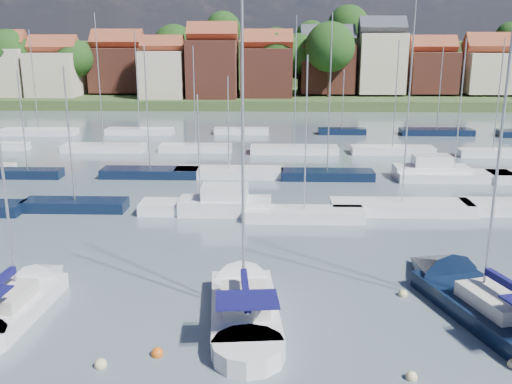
{
  "coord_description": "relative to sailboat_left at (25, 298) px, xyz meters",
  "views": [
    {
      "loc": [
        -1.71,
        -21.63,
        13.06
      ],
      "look_at": [
        -2.78,
        14.0,
        3.37
      ],
      "focal_mm": 40.0,
      "sensor_mm": 36.0,
      "label": 1
    }
  ],
  "objects": [
    {
      "name": "sailboat_left",
      "position": [
        0.0,
        0.0,
        0.0
      ],
      "size": [
        3.4,
        10.46,
        14.07
      ],
      "rotation": [
        0.0,
        0.0,
        1.5
      ],
      "color": "silver",
      "rests_on": "ground"
    },
    {
      "name": "sailboat_centre",
      "position": [
        11.02,
        0.36,
        -0.01
      ],
      "size": [
        4.23,
        12.05,
        16.02
      ],
      "rotation": [
        0.0,
        0.0,
        1.67
      ],
      "color": "silver",
      "rests_on": "ground"
    },
    {
      "name": "buoy_c",
      "position": [
        5.48,
        -5.51,
        -0.36
      ],
      "size": [
        0.52,
        0.52,
        0.52
      ],
      "primitive_type": "sphere",
      "color": "beige",
      "rests_on": "ground"
    },
    {
      "name": "ground",
      "position": [
        14.18,
        35.65,
        -0.36
      ],
      "size": [
        260.0,
        260.0,
        0.0
      ],
      "primitive_type": "plane",
      "color": "#4E5E6A",
      "rests_on": "ground"
    },
    {
      "name": "buoy_d",
      "position": [
        18.03,
        -6.0,
        -0.36
      ],
      "size": [
        0.46,
        0.46,
        0.46
      ],
      "primitive_type": "sphere",
      "color": "beige",
      "rests_on": "ground"
    },
    {
      "name": "far_shore_town",
      "position": [
        16.41,
        128.32,
        4.25
      ],
      "size": [
        212.46,
        90.0,
        22.27
      ],
      "color": "#425329",
      "rests_on": "ground"
    },
    {
      "name": "buoy_g",
      "position": [
        7.63,
        -4.58,
        -0.36
      ],
      "size": [
        0.52,
        0.52,
        0.52
      ],
      "primitive_type": "sphere",
      "color": "#D85914",
      "rests_on": "ground"
    },
    {
      "name": "buoy_e",
      "position": [
        19.34,
        1.57,
        -0.36
      ],
      "size": [
        0.48,
        0.48,
        0.48
      ],
      "primitive_type": "sphere",
      "color": "beige",
      "rests_on": "ground"
    },
    {
      "name": "marina_field",
      "position": [
        16.09,
        30.8,
        0.07
      ],
      "size": [
        79.62,
        41.41,
        15.93
      ],
      "color": "silver",
      "rests_on": "ground"
    },
    {
      "name": "sailboat_navy",
      "position": [
        22.43,
        1.1,
        -0.01
      ],
      "size": [
        7.34,
        13.9,
        18.53
      ],
      "rotation": [
        0.0,
        0.0,
        1.87
      ],
      "color": "black",
      "rests_on": "ground"
    }
  ]
}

